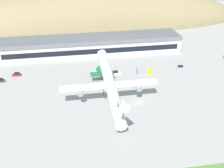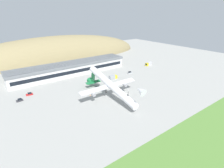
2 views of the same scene
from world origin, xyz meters
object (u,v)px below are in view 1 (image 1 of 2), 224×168
object	(u,v)px
service_car_1	(17,74)
traffic_cone_0	(86,93)
traffic_cone_1	(139,91)
service_car_2	(0,80)
service_car_0	(116,73)
terminal_building	(91,45)
fuel_truck	(143,71)
service_car_3	(181,67)
cargo_airplane	(110,84)

from	to	relation	value
service_car_1	traffic_cone_0	world-z (taller)	service_car_1
traffic_cone_1	service_car_1	bearing A→B (deg)	154.13
traffic_cone_1	service_car_2	bearing A→B (deg)	161.22
service_car_1	service_car_2	bearing A→B (deg)	-140.89
service_car_0	service_car_2	size ratio (longest dim) A/B	1.18
service_car_2	traffic_cone_1	xyz separation A→B (m)	(59.65, -20.29, -0.40)
terminal_building	fuel_truck	size ratio (longest dim) A/B	13.56
service_car_2	service_car_3	world-z (taller)	service_car_3
cargo_airplane	service_car_2	size ratio (longest dim) A/B	14.33
cargo_airplane	service_car_1	size ratio (longest dim) A/B	12.93
terminal_building	traffic_cone_1	distance (m)	50.42
terminal_building	service_car_3	size ratio (longest dim) A/B	22.93
cargo_airplane	fuel_truck	distance (m)	33.36
traffic_cone_0	traffic_cone_1	size ratio (longest dim) A/B	1.00
service_car_3	fuel_truck	world-z (taller)	fuel_truck
cargo_airplane	traffic_cone_1	world-z (taller)	cargo_airplane
terminal_building	service_car_2	world-z (taller)	terminal_building
traffic_cone_1	terminal_building	bearing A→B (deg)	107.08
service_car_0	service_car_3	size ratio (longest dim) A/B	1.02
service_car_1	traffic_cone_1	xyz separation A→B (m)	(53.00, -25.70, -0.40)
terminal_building	service_car_1	distance (m)	44.53
service_car_1	fuel_truck	distance (m)	60.21
service_car_0	fuel_truck	bearing A→B (deg)	-7.35
service_car_3	cargo_airplane	bearing A→B (deg)	-145.83
cargo_airplane	traffic_cone_0	xyz separation A→B (m)	(-8.37, 9.89, -8.08)
terminal_building	traffic_cone_0	world-z (taller)	terminal_building
service_car_3	traffic_cone_1	bearing A→B (deg)	-143.10
cargo_airplane	traffic_cone_1	bearing A→B (deg)	28.57
cargo_airplane	traffic_cone_1	size ratio (longest dim) A/B	91.99
service_car_2	traffic_cone_1	bearing A→B (deg)	-18.78
terminal_building	fuel_truck	distance (m)	37.43
cargo_airplane	service_car_3	distance (m)	49.58
fuel_truck	traffic_cone_0	distance (m)	32.93
service_car_2	fuel_truck	xyz separation A→B (m)	(66.30, -2.81, 0.78)
service_car_1	traffic_cone_0	bearing A→B (deg)	-37.62
service_car_3	service_car_1	bearing A→B (deg)	175.76
fuel_truck	traffic_cone_1	distance (m)	18.74
terminal_building	service_car_1	size ratio (longest dim) A/B	23.84
traffic_cone_0	fuel_truck	bearing A→B (deg)	27.67
terminal_building	service_car_0	size ratio (longest dim) A/B	22.48
traffic_cone_0	traffic_cone_1	bearing A→B (deg)	-5.58
service_car_2	service_car_0	bearing A→B (deg)	-1.19
service_car_0	traffic_cone_1	size ratio (longest dim) A/B	7.55
service_car_3	fuel_truck	size ratio (longest dim) A/B	0.59
fuel_truck	service_car_2	bearing A→B (deg)	177.57
service_car_3	traffic_cone_0	bearing A→B (deg)	-160.18
cargo_airplane	fuel_truck	size ratio (longest dim) A/B	7.36
cargo_airplane	traffic_cone_0	size ratio (longest dim) A/B	91.99
service_car_0	fuel_truck	distance (m)	13.34
terminal_building	fuel_truck	xyz separation A→B (m)	(21.37, -30.46, -4.04)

